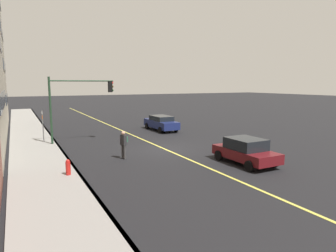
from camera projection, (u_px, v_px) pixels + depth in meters
ground at (165, 149)px, 21.24m from camera, size 200.00×200.00×0.00m
sidewalk_slab at (40, 162)px, 17.48m from camera, size 80.00×3.28×0.15m
curb_edge at (68, 159)px, 18.19m from camera, size 80.00×0.16×0.15m
lane_stripe_center at (165, 149)px, 21.24m from camera, size 80.00×0.16×0.01m
car_maroon at (246, 151)px, 17.32m from camera, size 4.05×2.03×1.50m
car_navy at (161, 123)px, 29.60m from camera, size 4.78×1.90×1.47m
pedestrian_with_backpack at (124, 143)px, 18.33m from camera, size 0.46×0.44×1.76m
traffic_light_mast at (78, 97)px, 22.78m from camera, size 0.28×4.93×5.15m
street_sign_post at (43, 124)px, 22.87m from camera, size 0.60×0.08×2.63m
fire_hydrant at (68, 169)px, 14.72m from camera, size 0.24×0.24×0.94m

